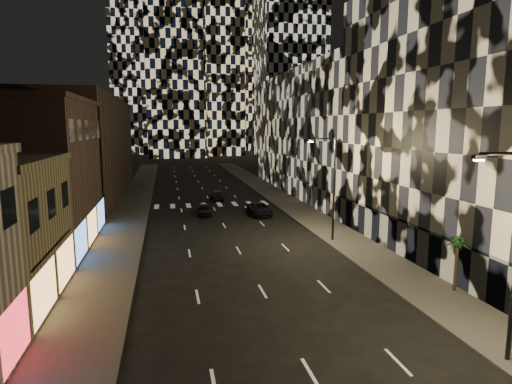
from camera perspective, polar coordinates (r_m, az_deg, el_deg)
name	(u,v)px	position (r m, az deg, el deg)	size (l,w,h in m)	color
sidewalk_left	(132,207)	(55.65, -16.21, -1.94)	(4.00, 120.00, 0.15)	#47443F
sidewalk_right	(286,201)	(57.61, 4.03, -1.25)	(4.00, 120.00, 0.15)	#47443F
curb_left	(149,206)	(55.52, -14.05, -1.87)	(0.20, 120.00, 0.15)	#4C4C47
curb_right	(271,202)	(57.08, 2.00, -1.32)	(0.20, 120.00, 0.15)	#4C4C47
retail_brown	(25,177)	(39.95, -28.41, 1.82)	(10.00, 15.00, 12.00)	#4F362D
retail_filler_left	(84,148)	(65.64, -21.95, 5.46)	(10.00, 40.00, 14.00)	#4F362D
midrise_right	(501,114)	(38.70, 29.91, 8.95)	(16.00, 25.00, 22.00)	#232326
midrise_base	(405,239)	(35.18, 19.23, -5.89)	(0.60, 25.00, 3.00)	#383838
midrise_filler_right	(338,133)	(66.66, 10.82, 7.70)	(16.00, 40.00, 18.00)	#232326
tower_right_mid	(291,0)	(150.69, 4.63, 24.15)	(20.00, 20.00, 100.00)	black
tower_center_low	(173,6)	(149.34, -10.97, 23.17)	(18.00, 18.00, 95.00)	black
streetlight_far	(331,182)	(37.55, 10.03, 1.38)	(2.55, 0.25, 9.00)	black
car_dark_midlane	(204,210)	(49.18, -6.89, -2.35)	(1.55, 3.84, 1.31)	black
car_dark_oncoming	(217,195)	(59.46, -5.17, -0.40)	(1.76, 4.34, 1.26)	black
car_dark_rightlane	(259,209)	(48.90, 0.45, -2.31)	(2.29, 4.96, 1.38)	black
palm_tree	(458,247)	(28.74, 25.28, -6.60)	(1.70, 1.70, 3.35)	#47331E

